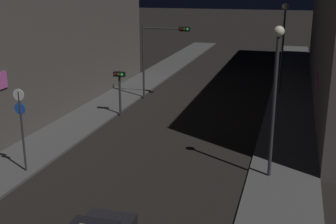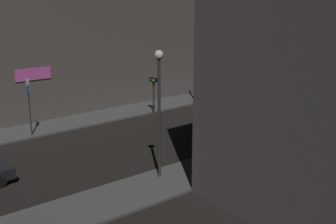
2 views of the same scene
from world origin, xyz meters
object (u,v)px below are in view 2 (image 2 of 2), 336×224
traffic_light_left_kerb (153,87)px  street_lamp_near_block (159,94)px  street_lamp_far_block (333,57)px  sign_pole_left (29,101)px  traffic_light_overhead (209,61)px

traffic_light_left_kerb → street_lamp_near_block: street_lamp_near_block is taller
street_lamp_near_block → street_lamp_far_block: 16.80m
traffic_light_left_kerb → street_lamp_far_block: 14.22m
traffic_light_left_kerb → sign_pole_left: 10.31m
traffic_light_overhead → sign_pole_left: bearing=-97.8°
traffic_light_overhead → street_lamp_far_block: street_lamp_far_block is taller
sign_pole_left → street_lamp_near_block: bearing=13.6°
street_lamp_far_block → traffic_light_overhead: bearing=-154.6°
traffic_light_overhead → street_lamp_far_block: (9.06, 4.29, 1.07)m
traffic_light_left_kerb → street_lamp_near_block: bearing=-35.2°
sign_pole_left → traffic_light_overhead: bearing=82.2°
traffic_light_left_kerb → sign_pole_left: (-0.77, -10.28, 0.29)m
sign_pole_left → street_lamp_far_block: bearing=60.3°
sign_pole_left → street_lamp_near_block: 11.98m
traffic_light_overhead → street_lamp_near_block: size_ratio=0.83×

